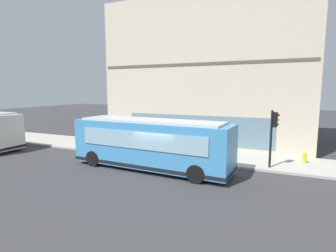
{
  "coord_description": "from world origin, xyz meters",
  "views": [
    {
      "loc": [
        -13.61,
        -6.46,
        4.84
      ],
      "look_at": [
        2.95,
        0.79,
        2.38
      ],
      "focal_mm": 28.18,
      "sensor_mm": 36.0,
      "label": 1
    }
  ],
  "objects_px": {
    "traffic_light_near_corner": "(274,128)",
    "fire_hydrant": "(304,157)",
    "pedestrian_walking_along_curb": "(190,143)",
    "newspaper_vending_box": "(155,140)",
    "city_bus_nearside": "(151,144)",
    "pedestrian_by_light_pole": "(216,143)"
  },
  "relations": [
    {
      "from": "traffic_light_near_corner",
      "to": "pedestrian_by_light_pole",
      "type": "relative_size",
      "value": 2.16
    },
    {
      "from": "city_bus_nearside",
      "to": "newspaper_vending_box",
      "type": "bearing_deg",
      "value": 23.74
    },
    {
      "from": "pedestrian_walking_along_curb",
      "to": "newspaper_vending_box",
      "type": "relative_size",
      "value": 1.73
    },
    {
      "from": "traffic_light_near_corner",
      "to": "pedestrian_walking_along_curb",
      "type": "relative_size",
      "value": 2.24
    },
    {
      "from": "city_bus_nearside",
      "to": "pedestrian_by_light_pole",
      "type": "xyz_separation_m",
      "value": [
        4.12,
        -3.08,
        -0.48
      ]
    },
    {
      "from": "city_bus_nearside",
      "to": "traffic_light_near_corner",
      "type": "relative_size",
      "value": 2.9
    },
    {
      "from": "newspaper_vending_box",
      "to": "pedestrian_by_light_pole",
      "type": "bearing_deg",
      "value": -105.25
    },
    {
      "from": "traffic_light_near_corner",
      "to": "newspaper_vending_box",
      "type": "xyz_separation_m",
      "value": [
        2.9,
        9.37,
        -1.99
      ]
    },
    {
      "from": "traffic_light_near_corner",
      "to": "pedestrian_by_light_pole",
      "type": "xyz_separation_m",
      "value": [
        1.38,
        3.8,
        -1.51
      ]
    },
    {
      "from": "traffic_light_near_corner",
      "to": "pedestrian_by_light_pole",
      "type": "distance_m",
      "value": 4.32
    },
    {
      "from": "pedestrian_by_light_pole",
      "to": "newspaper_vending_box",
      "type": "height_order",
      "value": "pedestrian_by_light_pole"
    },
    {
      "from": "pedestrian_walking_along_curb",
      "to": "newspaper_vending_box",
      "type": "height_order",
      "value": "pedestrian_walking_along_curb"
    },
    {
      "from": "pedestrian_walking_along_curb",
      "to": "pedestrian_by_light_pole",
      "type": "bearing_deg",
      "value": -75.27
    },
    {
      "from": "city_bus_nearside",
      "to": "newspaper_vending_box",
      "type": "height_order",
      "value": "city_bus_nearside"
    },
    {
      "from": "traffic_light_near_corner",
      "to": "pedestrian_walking_along_curb",
      "type": "bearing_deg",
      "value": 80.66
    },
    {
      "from": "traffic_light_near_corner",
      "to": "pedestrian_walking_along_curb",
      "type": "distance_m",
      "value": 5.85
    },
    {
      "from": "city_bus_nearside",
      "to": "newspaper_vending_box",
      "type": "distance_m",
      "value": 6.23
    },
    {
      "from": "city_bus_nearside",
      "to": "fire_hydrant",
      "type": "relative_size",
      "value": 13.73
    },
    {
      "from": "newspaper_vending_box",
      "to": "pedestrian_walking_along_curb",
      "type": "bearing_deg",
      "value": -117.57
    },
    {
      "from": "traffic_light_near_corner",
      "to": "fire_hydrant",
      "type": "xyz_separation_m",
      "value": [
        1.98,
        -1.89,
        -2.08
      ]
    },
    {
      "from": "pedestrian_walking_along_curb",
      "to": "pedestrian_by_light_pole",
      "type": "height_order",
      "value": "pedestrian_by_light_pole"
    },
    {
      "from": "pedestrian_by_light_pole",
      "to": "city_bus_nearside",
      "type": "bearing_deg",
      "value": 143.22
    }
  ]
}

